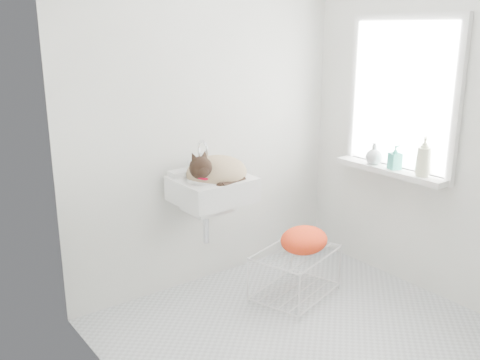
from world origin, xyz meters
TOP-DOWN VIEW (x-y plane):
  - floor at (0.00, 0.00)m, footprint 2.20×2.00m
  - back_wall at (0.00, 1.00)m, footprint 2.20×0.02m
  - right_wall at (1.10, 0.00)m, footprint 0.02×2.00m
  - left_wall at (-1.10, 0.00)m, footprint 0.02×2.00m
  - window_glass at (1.09, 0.20)m, footprint 0.01×0.80m
  - window_frame at (1.07, 0.20)m, footprint 0.04×0.90m
  - windowsill at (1.01, 0.20)m, footprint 0.16×0.88m
  - sink at (-0.15, 0.74)m, footprint 0.49×0.43m
  - faucet at (-0.15, 0.92)m, footprint 0.18×0.12m
  - cat at (-0.13, 0.72)m, footprint 0.44×0.36m
  - wire_rack at (0.28, 0.37)m, footprint 0.66×0.54m
  - towel at (0.33, 0.34)m, footprint 0.45×0.39m
  - bottle_a at (1.00, -0.07)m, footprint 0.12×0.12m
  - bottle_b at (1.00, 0.16)m, footprint 0.10×0.10m
  - bottle_c at (1.00, 0.34)m, footprint 0.14×0.14m

SIDE VIEW (x-z plane):
  - floor at x=0.00m, z-range -0.01..0.01m
  - wire_rack at x=0.28m, z-range -0.02..0.32m
  - towel at x=0.33m, z-range 0.29..0.45m
  - windowsill at x=1.01m, z-range 0.81..0.85m
  - sink at x=-0.15m, z-range 0.75..0.95m
  - bottle_a at x=1.00m, z-range 0.74..0.96m
  - bottle_b at x=1.00m, z-range 0.76..0.94m
  - bottle_c at x=1.00m, z-range 0.77..0.93m
  - cat at x=-0.13m, z-range 0.75..1.03m
  - faucet at x=-0.15m, z-range 0.90..1.08m
  - back_wall at x=0.00m, z-range 0.00..2.50m
  - right_wall at x=1.10m, z-range 0.00..2.50m
  - left_wall at x=-1.10m, z-range 0.00..2.50m
  - window_glass at x=1.09m, z-range 0.85..1.85m
  - window_frame at x=1.07m, z-range 0.80..1.90m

